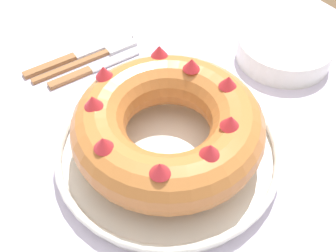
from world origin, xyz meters
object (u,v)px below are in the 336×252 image
Objects in this scene: serving_knife at (73,57)px; cake_knife at (89,70)px; side_bowl at (284,50)px; bundt_cake at (168,126)px; fork at (94,57)px; serving_dish at (168,149)px.

serving_knife is 0.05m from cake_knife.
cake_knife is 0.37m from side_bowl.
bundt_cake is at bearing -77.89° from side_bowl.
bundt_cake is 1.20× the size of serving_knife.
cake_knife is at bearing -118.45° from side_bowl.
bundt_cake is 0.25m from cake_knife.
bundt_cake is at bearing 5.45° from serving_knife.
fork is 1.22× the size of side_bowl.
serving_dish is 0.30m from serving_knife.
bundt_cake is 0.32m from side_bowl.
serving_dish is 1.23× the size of bundt_cake.
serving_dish reaches higher than serving_knife.
serving_knife is 1.30× the size of side_bowl.
fork is at bearing 55.94° from serving_knife.
cake_knife reaches higher than fork.
fork is 0.04m from cake_knife.
serving_knife is at bearing -177.94° from cake_knife.
bundt_cake is 0.30m from serving_knife.
cake_knife is (0.05, 0.01, 0.00)m from serving_knife.
bundt_cake is at bearing -7.79° from fork.
bundt_cake is 0.28m from fork.
cake_knife is (-0.24, -0.01, -0.06)m from bundt_cake.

